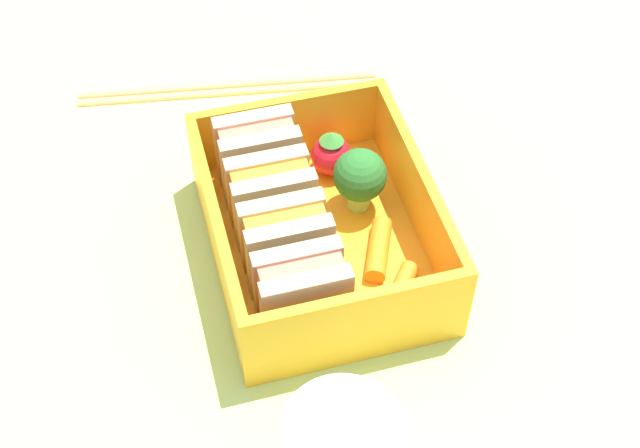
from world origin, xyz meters
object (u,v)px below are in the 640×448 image
at_px(sandwich_center, 272,199).
at_px(carrot_stick_left, 397,295).
at_px(carrot_stick_far_left, 379,249).
at_px(strawberry_far_left, 331,154).
at_px(sandwich_center_left, 286,244).
at_px(chopstick_pair, 229,86).
at_px(sandwich_left, 302,294).
at_px(broccoli_floret, 360,177).
at_px(sandwich_center_right, 258,157).

xyz_separation_m(sandwich_center, carrot_stick_left, (-0.07, -0.05, -0.02)).
relative_size(carrot_stick_far_left, strawberry_far_left, 1.31).
xyz_separation_m(sandwich_center_left, sandwich_center, (0.04, 0.00, 0.00)).
height_order(carrot_stick_left, strawberry_far_left, strawberry_far_left).
bearing_deg(carrot_stick_far_left, chopstick_pair, 16.42).
xyz_separation_m(sandwich_left, strawberry_far_left, (0.11, -0.05, -0.01)).
distance_m(sandwich_left, carrot_stick_far_left, 0.07).
distance_m(sandwich_left, broccoli_floret, 0.09).
relative_size(sandwich_left, carrot_stick_left, 1.16).
bearing_deg(broccoli_floret, sandwich_left, 143.41).
bearing_deg(sandwich_left, carrot_stick_left, -90.69).
distance_m(sandwich_center, strawberry_far_left, 0.06).
xyz_separation_m(sandwich_center_left, carrot_stick_left, (-0.04, -0.05, -0.02)).
bearing_deg(sandwich_center_left, broccoli_floret, -55.02).
bearing_deg(chopstick_pair, carrot_stick_left, -165.94).
bearing_deg(carrot_stick_left, sandwich_center_right, 27.13).
bearing_deg(carrot_stick_left, chopstick_pair, 14.06).
xyz_separation_m(carrot_stick_left, broccoli_floret, (0.07, 0.00, 0.02)).
distance_m(carrot_stick_left, chopstick_pair, 0.22).
distance_m(carrot_stick_far_left, chopstick_pair, 0.19).
bearing_deg(sandwich_center_right, sandwich_center_left, 180.00).
distance_m(sandwich_center_left, sandwich_center, 0.04).
bearing_deg(carrot_stick_far_left, sandwich_left, 121.04).
bearing_deg(sandwich_center, carrot_stick_left, -142.54).
relative_size(sandwich_center, carrot_stick_left, 1.16).
height_order(carrot_stick_far_left, strawberry_far_left, strawberry_far_left).
xyz_separation_m(carrot_stick_left, strawberry_far_left, (0.11, 0.01, 0.01)).
bearing_deg(carrot_stick_left, strawberry_far_left, 4.26).
relative_size(carrot_stick_left, broccoli_floret, 1.00).
relative_size(carrot_stick_left, strawberry_far_left, 1.38).
bearing_deg(sandwich_center, chopstick_pair, -0.37).
bearing_deg(broccoli_floret, strawberry_far_left, 13.32).
xyz_separation_m(broccoli_floret, chopstick_pair, (0.14, 0.05, -0.03)).
distance_m(sandwich_center, sandwich_center_right, 0.04).
xyz_separation_m(sandwich_left, sandwich_center, (0.07, 0.00, 0.00)).
bearing_deg(carrot_stick_far_left, sandwich_center_right, 36.53).
relative_size(sandwich_center_right, carrot_stick_far_left, 1.22).
xyz_separation_m(sandwich_center_right, chopstick_pair, (0.11, -0.00, -0.03)).
bearing_deg(broccoli_floret, chopstick_pair, 20.94).
xyz_separation_m(carrot_stick_far_left, broccoli_floret, (0.04, -0.00, 0.02)).
relative_size(sandwich_center, sandwich_center_right, 1.00).
relative_size(sandwich_center, chopstick_pair, 0.24).
height_order(strawberry_far_left, chopstick_pair, strawberry_far_left).
bearing_deg(carrot_stick_far_left, strawberry_far_left, 5.90).
relative_size(sandwich_left, chopstick_pair, 0.24).
bearing_deg(sandwich_left, sandwich_center_left, 0.00).
distance_m(sandwich_center_left, strawberry_far_left, 0.09).
bearing_deg(carrot_stick_far_left, carrot_stick_left, -179.43).
height_order(sandwich_left, sandwich_center_left, same).
bearing_deg(sandwich_center_left, sandwich_center, 0.00).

